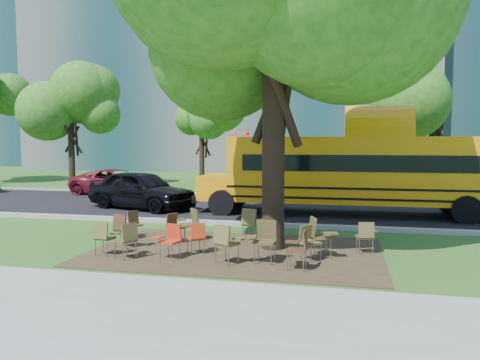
% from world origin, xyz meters
% --- Properties ---
extents(ground, '(160.00, 160.00, 0.00)m').
position_xyz_m(ground, '(0.00, 0.00, 0.00)').
color(ground, '#29591B').
rests_on(ground, ground).
extents(sidewalk, '(60.00, 4.00, 0.04)m').
position_xyz_m(sidewalk, '(0.00, -5.00, 0.02)').
color(sidewalk, gray).
rests_on(sidewalk, ground).
extents(dirt_patch, '(7.00, 4.50, 0.03)m').
position_xyz_m(dirt_patch, '(1.00, -0.50, 0.01)').
color(dirt_patch, '#382819').
rests_on(dirt_patch, ground).
extents(asphalt_road, '(80.00, 8.00, 0.04)m').
position_xyz_m(asphalt_road, '(0.00, 7.00, 0.02)').
color(asphalt_road, black).
rests_on(asphalt_road, ground).
extents(kerb_near, '(80.00, 0.25, 0.14)m').
position_xyz_m(kerb_near, '(0.00, 3.00, 0.07)').
color(kerb_near, gray).
rests_on(kerb_near, ground).
extents(kerb_far, '(80.00, 0.25, 0.14)m').
position_xyz_m(kerb_far, '(0.00, 11.10, 0.07)').
color(kerb_far, gray).
rests_on(kerb_far, ground).
extents(building_main, '(38.00, 16.00, 22.00)m').
position_xyz_m(building_main, '(-8.00, 36.00, 11.00)').
color(building_main, slate).
rests_on(building_main, ground).
extents(building_left, '(26.00, 14.00, 20.00)m').
position_xyz_m(building_left, '(-38.00, 40.00, 10.00)').
color(building_left, slate).
rests_on(building_left, ground).
extents(bg_tree_0, '(5.20, 5.20, 7.18)m').
position_xyz_m(bg_tree_0, '(-12.00, 13.00, 4.57)').
color(bg_tree_0, black).
rests_on(bg_tree_0, ground).
extents(bg_tree_2, '(4.80, 4.80, 6.62)m').
position_xyz_m(bg_tree_2, '(-5.00, 16.00, 4.21)').
color(bg_tree_2, black).
rests_on(bg_tree_2, ground).
extents(bg_tree_3, '(5.60, 5.60, 7.84)m').
position_xyz_m(bg_tree_3, '(8.00, 14.00, 5.03)').
color(bg_tree_3, black).
rests_on(bg_tree_3, ground).
extents(main_tree, '(7.13, 7.13, 9.56)m').
position_xyz_m(main_tree, '(1.84, -0.01, 5.98)').
color(main_tree, black).
rests_on(main_tree, ground).
extents(school_bus, '(11.76, 2.74, 2.87)m').
position_xyz_m(school_bus, '(4.57, 6.00, 1.66)').
color(school_bus, orange).
rests_on(school_bus, ground).
extents(chair_0, '(0.57, 0.48, 0.81)m').
position_xyz_m(chair_0, '(-1.92, -1.59, 0.50)').
color(chair_0, brown).
rests_on(chair_0, ground).
extents(chair_1, '(0.70, 0.55, 0.89)m').
position_xyz_m(chair_1, '(-1.82, -0.76, 0.55)').
color(chair_1, '#3F2916').
rests_on(chair_1, ground).
extents(chair_2, '(0.57, 0.72, 0.86)m').
position_xyz_m(chair_2, '(-1.24, -1.77, 0.53)').
color(chair_2, brown).
rests_on(chair_2, ground).
extents(chair_3, '(0.62, 0.48, 0.81)m').
position_xyz_m(chair_3, '(-0.30, -1.53, 0.50)').
color(chair_3, '#B72D13').
rests_on(chair_3, ground).
extents(chair_4, '(0.74, 0.58, 0.91)m').
position_xyz_m(chair_4, '(1.08, -1.76, 0.56)').
color(chair_4, brown).
rests_on(chair_4, ground).
extents(chair_5, '(0.65, 0.56, 0.96)m').
position_xyz_m(chair_5, '(1.85, -1.41, 0.59)').
color(chair_5, '#4A3E20').
rests_on(chair_5, ground).
extents(chair_6, '(0.50, 0.58, 0.86)m').
position_xyz_m(chair_6, '(2.68, -1.84, 0.53)').
color(chair_6, '#452A18').
rests_on(chair_6, ground).
extents(chair_7, '(0.72, 0.66, 0.96)m').
position_xyz_m(chair_7, '(3.00, -0.67, 0.59)').
color(chair_7, '#49401F').
rests_on(chair_7, ground).
extents(chair_8, '(0.51, 0.65, 0.82)m').
position_xyz_m(chair_8, '(-2.15, 0.27, 0.51)').
color(chair_8, '#51391D').
rests_on(chair_8, ground).
extents(chair_9, '(0.76, 0.60, 0.89)m').
position_xyz_m(chair_9, '(-0.48, 0.41, 0.55)').
color(chair_9, '#4D4421').
rests_on(chair_9, ground).
extents(chair_10, '(0.52, 0.66, 0.79)m').
position_xyz_m(chair_10, '(-0.84, 0.16, 0.49)').
color(chair_10, '#452B18').
rests_on(chair_10, ground).
extents(chair_11, '(0.53, 0.66, 0.78)m').
position_xyz_m(chair_11, '(0.17, -0.98, 0.48)').
color(chair_11, red).
rests_on(chair_11, ground).
extents(chair_12, '(0.55, 0.69, 0.81)m').
position_xyz_m(chair_12, '(2.80, -0.98, 0.50)').
color(chair_12, brown).
rests_on(chair_12, ground).
extents(chair_13, '(0.54, 0.55, 0.80)m').
position_xyz_m(chair_13, '(4.09, -0.08, 0.50)').
color(chair_13, brown).
rests_on(chair_13, ground).
extents(chair_14, '(0.74, 0.58, 0.94)m').
position_xyz_m(chair_14, '(1.19, 0.62, 0.58)').
color(chair_14, brown).
rests_on(chair_14, ground).
extents(black_car, '(4.96, 3.25, 1.57)m').
position_xyz_m(black_car, '(-4.34, 5.77, 0.79)').
color(black_car, black).
rests_on(black_car, ground).
extents(bg_car_red, '(4.85, 2.60, 1.29)m').
position_xyz_m(bg_car_red, '(-7.72, 10.20, 0.65)').
color(bg_car_red, '#5E101A').
rests_on(bg_car_red, ground).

